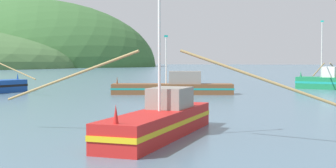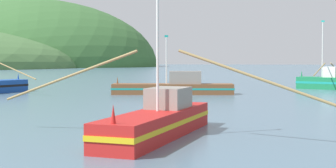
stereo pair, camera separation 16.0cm
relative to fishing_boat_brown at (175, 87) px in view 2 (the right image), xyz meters
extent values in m
ellipsoid|color=#386633|center=(-95.99, 166.76, -0.72)|extent=(124.41, 99.53, 63.00)
cube|color=brown|center=(-0.20, -0.03, -0.21)|extent=(12.00, 3.90, 1.03)
cube|color=teal|center=(-0.20, -0.03, -0.16)|extent=(12.12, 3.94, 0.19)
cone|color=brown|center=(-5.58, -0.80, 0.66)|extent=(0.23, 0.23, 0.70)
cube|color=gray|center=(1.01, 0.14, 0.93)|extent=(3.30, 2.18, 1.24)
cylinder|color=silver|center=(-0.81, -0.12, 2.58)|extent=(0.12, 0.12, 4.53)
cube|color=teal|center=(-0.81, -0.12, 4.96)|extent=(0.36, 0.08, 0.20)
cube|color=red|center=(3.16, -25.91, -0.14)|extent=(3.65, 9.87, 1.16)
cube|color=gold|center=(3.16, -25.91, -0.08)|extent=(3.69, 9.97, 0.21)
cone|color=red|center=(2.36, -30.29, 0.79)|extent=(0.23, 0.23, 0.70)
cube|color=gray|center=(3.41, -24.51, 0.92)|extent=(2.02, 2.54, 0.96)
cylinder|color=silver|center=(3.15, -25.93, 3.11)|extent=(0.12, 0.12, 5.35)
cylinder|color=#997F4C|center=(7.57, -26.71, 1.92)|extent=(6.96, 1.37, 2.48)
cylinder|color=#997F4C|center=(-1.26, -25.12, 1.92)|extent=(6.96, 1.37, 2.48)
cone|color=#19479E|center=(-17.27, 1.75, 0.90)|extent=(0.26, 0.26, 0.70)
cylinder|color=#997F4C|center=(-15.04, -3.65, 1.76)|extent=(5.66, 2.42, 1.92)
cube|color=#197A47|center=(16.11, 10.90, -0.04)|extent=(7.01, 4.89, 1.37)
cube|color=teal|center=(16.11, 10.90, 0.03)|extent=(7.08, 4.94, 0.25)
cone|color=#197A47|center=(13.34, 12.17, 1.00)|extent=(0.26, 0.26, 0.70)
cube|color=silver|center=(16.44, 10.75, 1.26)|extent=(1.98, 2.11, 1.21)
cylinder|color=silver|center=(15.53, 11.17, 3.80)|extent=(0.12, 0.12, 6.30)
cube|color=teal|center=(15.53, 11.17, 7.07)|extent=(0.34, 0.18, 0.20)
cylinder|color=#997F4C|center=(14.78, 7.99, 1.61)|extent=(1.80, 3.77, 1.43)
cylinder|color=#997F4C|center=(17.44, 13.82, 1.61)|extent=(1.80, 3.77, 1.43)
camera|label=1|loc=(6.92, -46.90, 2.74)|focal=51.84mm
camera|label=2|loc=(7.08, -46.88, 2.74)|focal=51.84mm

